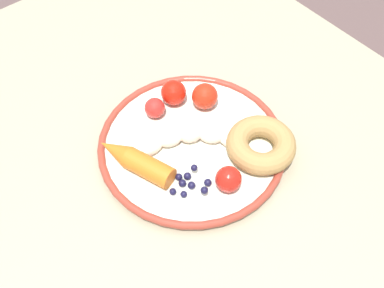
{
  "coord_description": "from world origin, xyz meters",
  "views": [
    {
      "loc": [
        0.35,
        -0.24,
        1.36
      ],
      "look_at": [
        0.01,
        0.05,
        0.75
      ],
      "focal_mm": 44.48,
      "sensor_mm": 36.0,
      "label": 1
    }
  ],
  "objects_px": {
    "donut": "(261,145)",
    "blueberry_pile": "(190,183)",
    "tomato_extra": "(205,96)",
    "dining_table": "(168,189)",
    "tomato_near": "(228,179)",
    "tomato_mid": "(174,93)",
    "tomato_far": "(155,108)",
    "plate": "(192,145)",
    "banana": "(191,138)",
    "carrot_orange": "(135,160)"
  },
  "relations": [
    {
      "from": "dining_table",
      "to": "tomato_far",
      "type": "distance_m",
      "value": 0.15
    },
    {
      "from": "tomato_mid",
      "to": "tomato_far",
      "type": "bearing_deg",
      "value": -84.76
    },
    {
      "from": "plate",
      "to": "tomato_extra",
      "type": "relative_size",
      "value": 6.85
    },
    {
      "from": "carrot_orange",
      "to": "tomato_near",
      "type": "xyz_separation_m",
      "value": [
        0.11,
        0.08,
        0.0
      ]
    },
    {
      "from": "dining_table",
      "to": "tomato_near",
      "type": "height_order",
      "value": "tomato_near"
    },
    {
      "from": "banana",
      "to": "tomato_far",
      "type": "height_order",
      "value": "tomato_far"
    },
    {
      "from": "dining_table",
      "to": "blueberry_pile",
      "type": "bearing_deg",
      "value": -5.12
    },
    {
      "from": "tomato_extra",
      "to": "tomato_mid",
      "type": "bearing_deg",
      "value": -138.81
    },
    {
      "from": "dining_table",
      "to": "banana",
      "type": "height_order",
      "value": "banana"
    },
    {
      "from": "tomato_near",
      "to": "blueberry_pile",
      "type": "bearing_deg",
      "value": -130.54
    },
    {
      "from": "tomato_near",
      "to": "tomato_extra",
      "type": "relative_size",
      "value": 0.9
    },
    {
      "from": "donut",
      "to": "tomato_mid",
      "type": "xyz_separation_m",
      "value": [
        -0.17,
        -0.04,
        0.0
      ]
    },
    {
      "from": "plate",
      "to": "tomato_extra",
      "type": "xyz_separation_m",
      "value": [
        -0.05,
        0.07,
        0.02
      ]
    },
    {
      "from": "tomato_extra",
      "to": "carrot_orange",
      "type": "bearing_deg",
      "value": -80.03
    },
    {
      "from": "dining_table",
      "to": "tomato_mid",
      "type": "distance_m",
      "value": 0.17
    },
    {
      "from": "tomato_near",
      "to": "plate",
      "type": "bearing_deg",
      "value": 174.58
    },
    {
      "from": "plate",
      "to": "tomato_near",
      "type": "xyz_separation_m",
      "value": [
        0.09,
        -0.01,
        0.02
      ]
    },
    {
      "from": "tomato_mid",
      "to": "carrot_orange",
      "type": "bearing_deg",
      "value": -61.94
    },
    {
      "from": "banana",
      "to": "tomato_extra",
      "type": "height_order",
      "value": "tomato_extra"
    },
    {
      "from": "donut",
      "to": "tomato_far",
      "type": "xyz_separation_m",
      "value": [
        -0.16,
        -0.08,
        -0.0
      ]
    },
    {
      "from": "tomato_mid",
      "to": "blueberry_pile",
      "type": "bearing_deg",
      "value": -30.35
    },
    {
      "from": "banana",
      "to": "tomato_near",
      "type": "relative_size",
      "value": 3.53
    },
    {
      "from": "blueberry_pile",
      "to": "dining_table",
      "type": "bearing_deg",
      "value": 174.88
    },
    {
      "from": "plate",
      "to": "tomato_extra",
      "type": "distance_m",
      "value": 0.09
    },
    {
      "from": "donut",
      "to": "dining_table",
      "type": "bearing_deg",
      "value": -126.61
    },
    {
      "from": "carrot_orange",
      "to": "tomato_extra",
      "type": "relative_size",
      "value": 3.03
    },
    {
      "from": "tomato_near",
      "to": "donut",
      "type": "bearing_deg",
      "value": 100.83
    },
    {
      "from": "donut",
      "to": "tomato_mid",
      "type": "relative_size",
      "value": 2.54
    },
    {
      "from": "blueberry_pile",
      "to": "tomato_extra",
      "type": "relative_size",
      "value": 1.39
    },
    {
      "from": "dining_table",
      "to": "donut",
      "type": "bearing_deg",
      "value": 53.39
    },
    {
      "from": "plate",
      "to": "tomato_mid",
      "type": "distance_m",
      "value": 0.1
    },
    {
      "from": "dining_table",
      "to": "donut",
      "type": "xyz_separation_m",
      "value": [
        0.09,
        0.12,
        0.12
      ]
    },
    {
      "from": "donut",
      "to": "blueberry_pile",
      "type": "xyz_separation_m",
      "value": [
        -0.02,
        -0.12,
        -0.01
      ]
    },
    {
      "from": "tomato_far",
      "to": "blueberry_pile",
      "type": "bearing_deg",
      "value": -16.99
    },
    {
      "from": "banana",
      "to": "tomato_mid",
      "type": "relative_size",
      "value": 3.26
    },
    {
      "from": "blueberry_pile",
      "to": "tomato_near",
      "type": "relative_size",
      "value": 1.54
    },
    {
      "from": "tomato_extra",
      "to": "blueberry_pile",
      "type": "bearing_deg",
      "value": -48.36
    },
    {
      "from": "tomato_far",
      "to": "tomato_extra",
      "type": "distance_m",
      "value": 0.08
    },
    {
      "from": "dining_table",
      "to": "carrot_orange",
      "type": "height_order",
      "value": "carrot_orange"
    },
    {
      "from": "dining_table",
      "to": "tomato_near",
      "type": "xyz_separation_m",
      "value": [
        0.1,
        0.04,
        0.12
      ]
    },
    {
      "from": "plate",
      "to": "carrot_orange",
      "type": "xyz_separation_m",
      "value": [
        -0.02,
        -0.09,
        0.02
      ]
    },
    {
      "from": "banana",
      "to": "carrot_orange",
      "type": "relative_size",
      "value": 1.05
    },
    {
      "from": "carrot_orange",
      "to": "dining_table",
      "type": "bearing_deg",
      "value": 76.54
    },
    {
      "from": "tomato_far",
      "to": "tomato_extra",
      "type": "relative_size",
      "value": 0.78
    },
    {
      "from": "donut",
      "to": "tomato_mid",
      "type": "distance_m",
      "value": 0.17
    },
    {
      "from": "plate",
      "to": "banana",
      "type": "relative_size",
      "value": 2.15
    },
    {
      "from": "carrot_orange",
      "to": "tomato_mid",
      "type": "bearing_deg",
      "value": 118.06
    },
    {
      "from": "banana",
      "to": "tomato_mid",
      "type": "xyz_separation_m",
      "value": [
        -0.09,
        0.03,
        0.01
      ]
    },
    {
      "from": "donut",
      "to": "carrot_orange",
      "type": "bearing_deg",
      "value": -120.89
    },
    {
      "from": "carrot_orange",
      "to": "tomato_near",
      "type": "bearing_deg",
      "value": 36.35
    }
  ]
}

